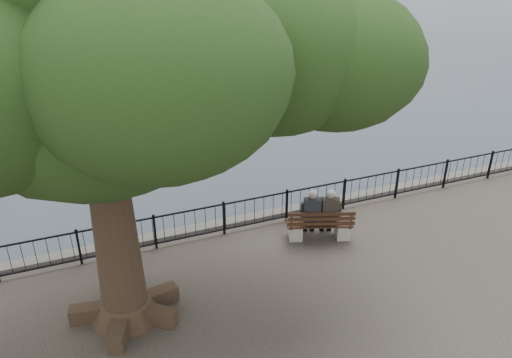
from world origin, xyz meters
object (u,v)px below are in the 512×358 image
bench (319,228)px  person_right (328,214)px  person_left (311,215)px  lion_monument (111,3)px  tree (136,50)px

bench → person_right: (0.28, 0.02, 0.38)m
person_left → lion_monument: (0.74, 48.49, 0.60)m
bench → lion_monument: 48.69m
bench → lion_monument: bearing=89.4°
person_right → lion_monument: bearing=89.7°
tree → lion_monument: size_ratio=1.20×
person_right → bench: bearing=-176.7°
person_right → lion_monument: 48.67m
bench → tree: bearing=-167.1°
lion_monument → person_right: bearing=-90.3°
person_right → tree: size_ratio=0.14×
person_right → person_left: bearing=160.2°
bench → tree: size_ratio=0.18×
lion_monument → person_left: bearing=-90.9°
person_left → tree: 7.07m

